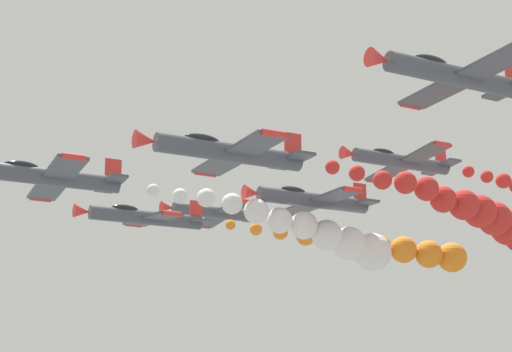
{
  "coord_description": "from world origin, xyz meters",
  "views": [
    {
      "loc": [
        -48.43,
        24.14,
        58.14
      ],
      "look_at": [
        0.0,
        0.0,
        73.0
      ],
      "focal_mm": 55.03,
      "sensor_mm": 36.0,
      "label": 1
    }
  ],
  "objects_px": {
    "airplane_left_outer": "(312,200)",
    "airplane_trailing": "(217,212)",
    "airplane_left_inner": "(227,152)",
    "airplane_lead": "(47,176)",
    "airplane_high_slot": "(400,161)",
    "airplane_right_outer": "(455,75)",
    "airplane_right_inner": "(144,217)"
  },
  "relations": [
    {
      "from": "airplane_lead",
      "to": "airplane_left_inner",
      "type": "relative_size",
      "value": 1.0
    },
    {
      "from": "airplane_left_outer",
      "to": "airplane_trailing",
      "type": "relative_size",
      "value": 1.0
    },
    {
      "from": "airplane_lead",
      "to": "airplane_high_slot",
      "type": "relative_size",
      "value": 1.0
    },
    {
      "from": "airplane_right_inner",
      "to": "airplane_lead",
      "type": "bearing_deg",
      "value": 132.55
    },
    {
      "from": "airplane_left_inner",
      "to": "airplane_left_outer",
      "type": "bearing_deg",
      "value": -49.82
    },
    {
      "from": "airplane_left_outer",
      "to": "airplane_lead",
      "type": "bearing_deg",
      "value": 88.92
    },
    {
      "from": "airplane_left_outer",
      "to": "airplane_trailing",
      "type": "height_order",
      "value": "airplane_trailing"
    },
    {
      "from": "airplane_lead",
      "to": "airplane_left_outer",
      "type": "bearing_deg",
      "value": -91.08
    },
    {
      "from": "airplane_high_slot",
      "to": "airplane_right_outer",
      "type": "bearing_deg",
      "value": 150.99
    },
    {
      "from": "airplane_lead",
      "to": "airplane_right_outer",
      "type": "relative_size",
      "value": 1.0
    },
    {
      "from": "airplane_trailing",
      "to": "airplane_high_slot",
      "type": "height_order",
      "value": "airplane_high_slot"
    },
    {
      "from": "airplane_right_inner",
      "to": "airplane_trailing",
      "type": "xyz_separation_m",
      "value": [
        8.66,
        -9.89,
        3.12
      ]
    },
    {
      "from": "airplane_right_outer",
      "to": "airplane_trailing",
      "type": "relative_size",
      "value": 1.0
    },
    {
      "from": "airplane_lead",
      "to": "airplane_left_outer",
      "type": "xyz_separation_m",
      "value": [
        -0.36,
        -19.19,
        0.48
      ]
    },
    {
      "from": "airplane_right_inner",
      "to": "airplane_left_outer",
      "type": "xyz_separation_m",
      "value": [
        -8.96,
        -9.82,
        0.51
      ]
    },
    {
      "from": "airplane_right_inner",
      "to": "airplane_high_slot",
      "type": "xyz_separation_m",
      "value": [
        -8.16,
        -18.66,
        4.86
      ]
    },
    {
      "from": "airplane_lead",
      "to": "airplane_trailing",
      "type": "bearing_deg",
      "value": -48.13
    },
    {
      "from": "airplane_left_outer",
      "to": "airplane_right_outer",
      "type": "bearing_deg",
      "value": 174.93
    },
    {
      "from": "airplane_trailing",
      "to": "airplane_left_inner",
      "type": "bearing_deg",
      "value": 157.59
    },
    {
      "from": "airplane_left_outer",
      "to": "airplane_right_outer",
      "type": "relative_size",
      "value": 1.0
    },
    {
      "from": "airplane_high_slot",
      "to": "airplane_right_inner",
      "type": "bearing_deg",
      "value": 66.38
    },
    {
      "from": "airplane_left_inner",
      "to": "airplane_high_slot",
      "type": "bearing_deg",
      "value": -63.0
    },
    {
      "from": "airplane_trailing",
      "to": "airplane_high_slot",
      "type": "bearing_deg",
      "value": -152.47
    },
    {
      "from": "airplane_left_inner",
      "to": "airplane_high_slot",
      "type": "distance_m",
      "value": 22.81
    },
    {
      "from": "airplane_left_outer",
      "to": "airplane_right_outer",
      "type": "xyz_separation_m",
      "value": [
        -18.01,
        1.6,
        2.82
      ]
    },
    {
      "from": "airplane_trailing",
      "to": "airplane_high_slot",
      "type": "xyz_separation_m",
      "value": [
        -16.82,
        -8.77,
        1.74
      ]
    },
    {
      "from": "airplane_right_inner",
      "to": "airplane_right_outer",
      "type": "distance_m",
      "value": 28.4
    },
    {
      "from": "airplane_right_inner",
      "to": "airplane_left_outer",
      "type": "bearing_deg",
      "value": -132.39
    },
    {
      "from": "airplane_trailing",
      "to": "airplane_lead",
      "type": "bearing_deg",
      "value": 131.87
    },
    {
      "from": "airplane_lead",
      "to": "airplane_right_inner",
      "type": "distance_m",
      "value": 12.72
    },
    {
      "from": "airplane_right_outer",
      "to": "airplane_left_outer",
      "type": "bearing_deg",
      "value": -5.07
    },
    {
      "from": "airplane_right_outer",
      "to": "airplane_trailing",
      "type": "xyz_separation_m",
      "value": [
        35.64,
        -1.67,
        -0.21
      ]
    }
  ]
}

